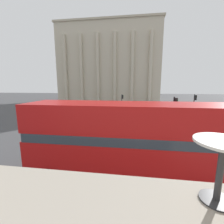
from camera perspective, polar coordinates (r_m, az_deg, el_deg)
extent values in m
cylinder|color=black|center=(10.94, 33.31, -16.36)|extent=(0.99, 0.22, 0.99)
cylinder|color=black|center=(10.74, -15.84, -15.52)|extent=(0.99, 0.22, 0.99)
cylinder|color=black|center=(8.78, -23.00, -22.12)|extent=(0.99, 0.22, 0.99)
cube|color=#B71414|center=(8.40, 9.21, -15.90)|extent=(11.47, 2.54, 1.81)
cube|color=#2D3842|center=(7.97, 9.44, -8.56)|extent=(11.24, 2.56, 0.45)
cube|color=#B71414|center=(7.73, 9.63, -1.99)|extent=(11.47, 2.54, 1.41)
cylinder|color=#2D2D30|center=(2.34, 34.89, -25.77)|extent=(0.36, 0.36, 0.02)
cylinder|color=#2D2D30|center=(2.16, 35.85, -18.08)|extent=(0.07, 0.07, 0.68)
cylinder|color=silver|center=(2.03, 36.87, -9.11)|extent=(0.60, 0.60, 0.03)
cube|color=beige|center=(49.33, -0.74, 16.97)|extent=(29.26, 13.22, 22.23)
cube|color=#B7AD93|center=(51.97, -0.77, 29.50)|extent=(29.86, 13.82, 0.50)
cylinder|color=beige|center=(45.75, -17.35, 14.99)|extent=(0.90, 0.90, 18.89)
cylinder|color=beige|center=(44.00, -11.62, 15.45)|extent=(0.90, 0.90, 18.89)
cylinder|color=beige|center=(42.69, -5.46, 15.78)|extent=(0.90, 0.90, 18.89)
cylinder|color=beige|center=(41.87, 1.04, 15.93)|extent=(0.90, 0.90, 18.89)
cylinder|color=beige|center=(41.57, 7.71, 15.89)|extent=(0.90, 0.90, 18.89)
cylinder|color=beige|center=(41.79, 14.40, 15.65)|extent=(0.90, 0.90, 18.89)
cylinder|color=black|center=(14.53, 22.11, -2.70)|extent=(0.12, 0.12, 4.11)
cube|color=black|center=(14.33, 23.23, 3.58)|extent=(0.20, 0.24, 0.70)
sphere|color=green|center=(14.34, 23.69, 4.16)|extent=(0.14, 0.14, 0.14)
cylinder|color=black|center=(24.02, 28.58, 1.28)|extent=(0.12, 0.12, 3.89)
cube|color=black|center=(23.94, 29.28, 4.80)|extent=(0.20, 0.24, 0.70)
sphere|color=gold|center=(23.97, 29.56, 5.14)|extent=(0.14, 0.14, 0.14)
cylinder|color=black|center=(28.00, 3.70, 3.14)|extent=(0.12, 0.12, 3.51)
cube|color=black|center=(27.87, 4.10, 5.80)|extent=(0.20, 0.24, 0.70)
sphere|color=green|center=(27.85, 4.33, 6.10)|extent=(0.14, 0.14, 0.14)
cylinder|color=#282B33|center=(25.88, -3.98, -0.48)|extent=(0.14, 0.14, 0.78)
cylinder|color=#282B33|center=(25.85, -3.59, -0.49)|extent=(0.14, 0.14, 0.78)
cylinder|color=slate|center=(25.75, -3.80, 1.05)|extent=(0.32, 0.32, 0.62)
sphere|color=tan|center=(25.69, -3.81, 1.96)|extent=(0.21, 0.21, 0.21)
cylinder|color=#282B33|center=(29.28, -0.86, 0.81)|extent=(0.14, 0.14, 0.83)
cylinder|color=#282B33|center=(29.25, -0.52, 0.80)|extent=(0.14, 0.14, 0.83)
cylinder|color=silver|center=(29.16, -0.69, 2.25)|extent=(0.32, 0.32, 0.66)
sphere|color=tan|center=(29.10, -0.69, 3.11)|extent=(0.23, 0.23, 0.23)
cylinder|color=#282B33|center=(29.85, 28.59, -0.24)|extent=(0.14, 0.14, 0.83)
cylinder|color=#282B33|center=(29.91, 28.91, -0.24)|extent=(0.14, 0.14, 0.83)
cylinder|color=#B22323|center=(29.78, 28.87, 1.16)|extent=(0.32, 0.32, 0.65)
sphere|color=tan|center=(29.72, 28.94, 2.00)|extent=(0.22, 0.22, 0.22)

